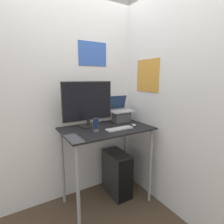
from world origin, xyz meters
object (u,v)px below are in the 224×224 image
cell_phone (96,127)px  laptop (121,114)px  mouse (134,125)px  computer_tower (117,173)px  keyboard (120,128)px  monitor (88,105)px

cell_phone → laptop: bearing=26.9°
laptop → cell_phone: (-0.49, -0.25, -0.05)m
mouse → computer_tower: (-0.12, 0.19, -0.69)m
keyboard → monitor: bearing=133.8°
keyboard → laptop: bearing=54.5°
monitor → keyboard: size_ratio=1.89×
laptop → keyboard: laptop is taller
computer_tower → keyboard: bearing=-115.1°
computer_tower → mouse: bearing=-57.4°
laptop → mouse: 0.31m
monitor → computer_tower: 1.01m
cell_phone → computer_tower: size_ratio=0.26×
mouse → cell_phone: (-0.48, 0.05, 0.03)m
monitor → mouse: size_ratio=8.90×
monitor → mouse: bearing=-29.2°
laptop → cell_phone: 0.55m
monitor → laptop: bearing=3.3°
computer_tower → cell_phone: bearing=-158.8°
monitor → computer_tower: bearing=-12.5°
mouse → cell_phone: 0.49m
monitor → keyboard: 0.46m
mouse → computer_tower: mouse is taller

